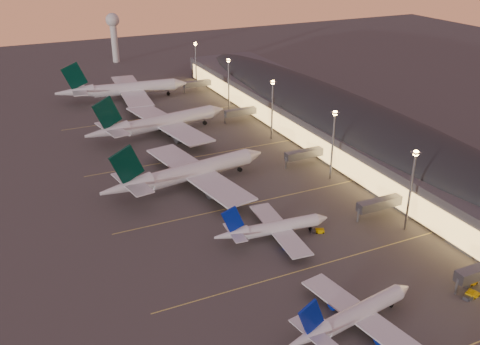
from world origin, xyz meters
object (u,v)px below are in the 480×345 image
Objects in this scene: airliner_wide_mid at (159,123)px; baggage_tug_d at (471,283)px; baggage_tug_c at (318,231)px; radar_tower at (113,29)px; airliner_wide_near at (188,173)px; baggage_tug_b at (473,296)px; airliner_narrow_north at (273,228)px; airliner_narrow_south at (353,315)px; baggage_tug_a at (469,295)px; airliner_wide_far at (124,89)px.

baggage_tug_d is (38.56, -139.28, -5.00)m from airliner_wide_mid.
airliner_wide_mid is at bearing 124.73° from baggage_tug_c.
airliner_wide_near is at bearing -96.41° from radar_tower.
baggage_tug_b is at bearing -86.30° from airliner_wide_mid.
airliner_narrow_north is at bearing -167.72° from baggage_tug_c.
airliner_narrow_south is at bearing -92.92° from radar_tower.
baggage_tug_c is (13.79, -3.11, -2.78)m from airliner_narrow_north.
baggage_tug_a is 1.14× the size of baggage_tug_b.
airliner_narrow_south is at bearing 177.57° from baggage_tug_d.
baggage_tug_c is at bearing -78.41° from airliner_wide_far.
airliner_narrow_south is 33.91m from baggage_tug_b.
radar_tower reaches higher than airliner_wide_far.
baggage_tug_d is (35.03, -41.56, -2.80)m from airliner_narrow_north.
baggage_tug_c is at bearing -72.02° from airliner_wide_near.
airliner_narrow_south reaches higher than airliner_narrow_north.
baggage_tug_b is at bearing -42.53° from baggage_tug_c.
radar_tower is (22.91, 203.81, 16.62)m from airliner_wide_near.
airliner_narrow_south is at bearing 163.51° from baggage_tug_b.
airliner_wide_far is 206.15m from baggage_tug_b.
airliner_wide_far reaches higher than baggage_tug_b.
baggage_tug_d is at bearing -71.32° from airliner_wide_near.
airliner_narrow_south is 199.17m from airliner_wide_far.
baggage_tug_c is (18.33, -160.28, -5.16)m from airliner_wide_far.
airliner_wide_near reaches higher than baggage_tug_b.
airliner_narrow_north is 8.18× the size of baggage_tug_a.
airliner_wide_near is at bearing 105.02° from baggage_tug_b.
airliner_wide_near is at bearing 94.81° from baggage_tug_a.
baggage_tug_c is at bearing 91.94° from baggage_tug_a.
radar_tower reaches higher than baggage_tug_a.
airliner_narrow_north is 9.33× the size of baggage_tug_b.
airliner_narrow_north is 44.68m from airliner_wide_near.
baggage_tug_b is (0.64, -0.59, -0.06)m from baggage_tug_a.
baggage_tug_d is at bearing 20.33° from baggage_tug_a.
airliner_narrow_south is 42.09m from baggage_tug_c.
airliner_narrow_north is at bearing 78.02° from airliner_narrow_south.
airliner_narrow_south reaches higher than baggage_tug_a.
baggage_tug_a is (18.20, -292.40, -21.32)m from radar_tower.
airliner_narrow_north is 54.73m from baggage_tug_a.
baggage_tug_b is (41.75, -89.18, -4.76)m from airliner_wide_near.
airliner_wide_far is 2.13× the size of radar_tower.
baggage_tug_c is at bearing 102.43° from baggage_tug_b.
airliner_wide_far reaches higher than airliner_narrow_south.
airliner_narrow_north is at bearing 127.07° from baggage_tug_d.
airliner_wide_far reaches higher than baggage_tug_a.
airliner_wide_far is at bearing 79.82° from baggage_tug_a.
radar_tower is 7.40× the size of baggage_tug_a.
baggage_tug_b is (35.99, -202.92, -5.19)m from airliner_wide_far.
baggage_tug_a reaches higher than baggage_tug_c.
baggage_tug_c is at bearing 58.64° from airliner_narrow_south.
airliner_narrow_south reaches higher than baggage_tug_b.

